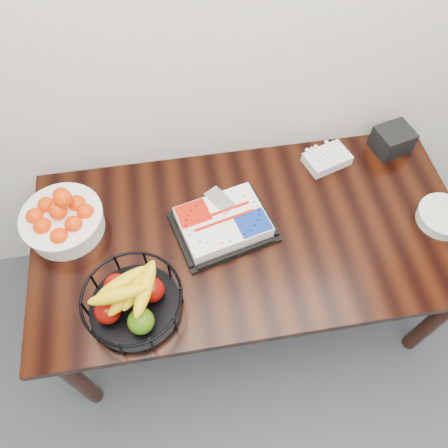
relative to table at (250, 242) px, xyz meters
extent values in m
plane|color=white|center=(0.00, 0.50, 0.69)|extent=(5.00, 0.00, 5.00)
cube|color=black|center=(0.00, 0.00, 0.07)|extent=(1.80, 0.90, 0.04)
cylinder|color=black|center=(-0.82, -0.37, -0.31)|extent=(0.07, 0.07, 0.71)
cylinder|color=black|center=(-0.82, 0.37, -0.31)|extent=(0.07, 0.07, 0.71)
cylinder|color=black|center=(0.82, -0.37, -0.31)|extent=(0.07, 0.07, 0.71)
cylinder|color=black|center=(0.82, 0.37, -0.31)|extent=(0.07, 0.07, 0.71)
cube|color=black|center=(-0.11, 0.04, 0.09)|extent=(0.45, 0.39, 0.02)
cube|color=white|center=(-0.11, 0.04, 0.13)|extent=(0.39, 0.33, 0.06)
cube|color=#B11203|center=(-0.22, 0.11, 0.17)|extent=(0.15, 0.14, 0.00)
cube|color=navy|center=(-0.01, -0.03, 0.17)|extent=(0.15, 0.14, 0.00)
cube|color=silver|center=(-0.09, 0.12, 0.17)|extent=(0.13, 0.15, 0.00)
cylinder|color=white|center=(-0.75, 0.14, 0.14)|extent=(0.31, 0.31, 0.10)
cylinder|color=white|center=(-0.75, 0.14, 0.18)|extent=(0.33, 0.33, 0.01)
cylinder|color=black|center=(-0.49, -0.26, 0.10)|extent=(0.34, 0.34, 0.03)
torus|color=black|center=(-0.49, -0.26, 0.21)|extent=(0.36, 0.36, 0.01)
cylinder|color=white|center=(0.80, -0.07, 0.11)|extent=(0.20, 0.20, 0.05)
cylinder|color=white|center=(0.80, -0.07, 0.14)|extent=(0.21, 0.21, 0.01)
cube|color=silver|center=(0.41, 0.31, 0.11)|extent=(0.23, 0.18, 0.05)
cube|color=black|center=(0.73, 0.35, 0.14)|extent=(0.19, 0.17, 0.11)
camera|label=1|loc=(-0.26, -0.91, 1.63)|focal=35.00mm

